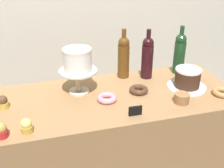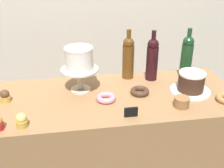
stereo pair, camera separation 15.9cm
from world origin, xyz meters
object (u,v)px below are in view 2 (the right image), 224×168
(donut_pink, at_px, (106,98))
(price_sign_chalkboard, at_px, (131,112))
(chocolate_round_cake, at_px, (191,81))
(wine_bottle_dark_red, at_px, (152,58))
(white_layer_cake, at_px, (79,58))
(cake_stand_pedestal, at_px, (80,76))
(cupcake_chocolate, at_px, (5,96))
(cookie_stack, at_px, (182,102))
(wine_bottle_amber, at_px, (128,57))
(wine_bottle_green, at_px, (187,55))
(cupcake_lemon, at_px, (22,120))
(donut_chocolate, at_px, (140,91))

(donut_pink, relative_size, price_sign_chalkboard, 1.60)
(chocolate_round_cake, relative_size, wine_bottle_dark_red, 0.48)
(chocolate_round_cake, distance_m, price_sign_chalkboard, 0.46)
(white_layer_cake, bearing_deg, cake_stand_pedestal, 0.00)
(cupcake_chocolate, xyz_separation_m, cookie_stack, (0.95, -0.20, -0.01))
(wine_bottle_amber, relative_size, cupcake_chocolate, 4.38)
(wine_bottle_green, relative_size, cupcake_chocolate, 4.38)
(wine_bottle_dark_red, xyz_separation_m, cupcake_lemon, (-0.77, -0.42, -0.11))
(donut_chocolate, relative_size, donut_pink, 1.00)
(chocolate_round_cake, xyz_separation_m, wine_bottle_amber, (-0.33, 0.26, 0.08))
(wine_bottle_green, distance_m, cupcake_chocolate, 1.15)
(cake_stand_pedestal, xyz_separation_m, white_layer_cake, (0.00, 0.00, 0.11))
(cookie_stack, bearing_deg, cake_stand_pedestal, 152.78)
(donut_pink, bearing_deg, wine_bottle_amber, 56.79)
(wine_bottle_green, bearing_deg, white_layer_cake, -171.37)
(donut_pink, xyz_separation_m, cookie_stack, (0.40, -0.13, 0.01))
(white_layer_cake, xyz_separation_m, chocolate_round_cake, (0.65, -0.12, -0.14))
(wine_bottle_green, xyz_separation_m, cookie_stack, (-0.17, -0.38, -0.12))
(wine_bottle_amber, distance_m, cupcake_lemon, 0.79)
(wine_bottle_green, bearing_deg, wine_bottle_dark_red, -176.35)
(wine_bottle_green, relative_size, cupcake_lemon, 4.38)
(price_sign_chalkboard, bearing_deg, donut_chocolate, 65.64)
(donut_chocolate, bearing_deg, wine_bottle_amber, 95.56)
(donut_pink, bearing_deg, wine_bottle_dark_red, 35.32)
(cake_stand_pedestal, relative_size, cookie_stack, 2.64)
(wine_bottle_green, xyz_separation_m, wine_bottle_dark_red, (-0.24, -0.02, 0.00))
(wine_bottle_amber, relative_size, wine_bottle_green, 1.00)
(white_layer_cake, distance_m, donut_pink, 0.28)
(wine_bottle_amber, relative_size, donut_chocolate, 2.91)
(chocolate_round_cake, distance_m, cookie_stack, 0.20)
(cupcake_chocolate, distance_m, donut_chocolate, 0.77)
(wine_bottle_dark_red, bearing_deg, cookie_stack, -79.85)
(cake_stand_pedestal, relative_size, white_layer_cake, 1.35)
(cookie_stack, relative_size, price_sign_chalkboard, 1.20)
(cake_stand_pedestal, relative_size, cupcake_chocolate, 2.98)
(wine_bottle_green, height_order, price_sign_chalkboard, wine_bottle_green)
(cake_stand_pedestal, bearing_deg, donut_chocolate, -15.59)
(wine_bottle_dark_red, bearing_deg, cupcake_chocolate, -169.71)
(chocolate_round_cake, bearing_deg, donut_chocolate, 176.11)
(chocolate_round_cake, distance_m, cupcake_chocolate, 1.07)
(donut_chocolate, bearing_deg, cookie_stack, -43.36)
(white_layer_cake, bearing_deg, donut_chocolate, -15.59)
(cake_stand_pedestal, height_order, cupcake_chocolate, cake_stand_pedestal)
(cake_stand_pedestal, xyz_separation_m, donut_pink, (0.13, -0.14, -0.08))
(cupcake_lemon, relative_size, cupcake_chocolate, 1.00)
(wine_bottle_amber, xyz_separation_m, price_sign_chalkboard, (-0.08, -0.47, -0.12))
(cake_stand_pedestal, relative_size, wine_bottle_amber, 0.68)
(cupcake_chocolate, bearing_deg, donut_pink, -7.44)
(cake_stand_pedestal, relative_size, price_sign_chalkboard, 3.16)
(white_layer_cake, relative_size, donut_pink, 1.46)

